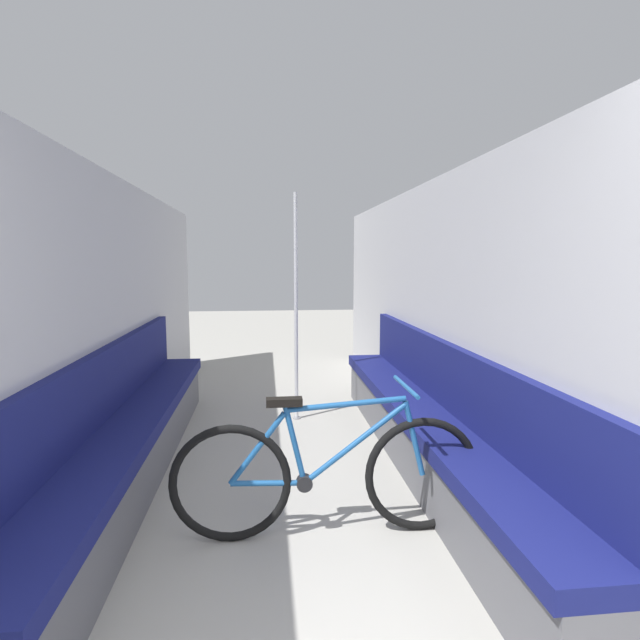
% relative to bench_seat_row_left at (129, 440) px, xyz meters
% --- Properties ---
extents(wall_left, '(0.10, 8.71, 2.24)m').
position_rel_bench_seat_row_left_xyz_m(wall_left, '(-0.24, -0.17, 0.79)').
color(wall_left, '#B2B2B7').
rests_on(wall_left, ground).
extents(wall_right, '(0.10, 8.71, 2.24)m').
position_rel_bench_seat_row_left_xyz_m(wall_right, '(2.39, -0.17, 0.79)').
color(wall_right, '#B2B2B7').
rests_on(wall_right, ground).
extents(bench_seat_row_left, '(0.43, 4.12, 0.97)m').
position_rel_bench_seat_row_left_xyz_m(bench_seat_row_left, '(0.00, 0.00, 0.00)').
color(bench_seat_row_left, '#5B5B60').
rests_on(bench_seat_row_left, ground).
extents(bench_seat_row_right, '(0.43, 4.12, 0.97)m').
position_rel_bench_seat_row_left_xyz_m(bench_seat_row_right, '(2.15, 0.00, 0.00)').
color(bench_seat_row_right, '#5B5B60').
rests_on(bench_seat_row_right, ground).
extents(bicycle, '(1.78, 0.46, 0.88)m').
position_rel_bench_seat_row_left_xyz_m(bicycle, '(1.31, -0.81, 0.04)').
color(bicycle, black).
rests_on(bicycle, ground).
extents(grab_pole_near, '(0.08, 0.08, 2.22)m').
position_rel_bench_seat_row_left_xyz_m(grab_pole_near, '(1.26, 1.34, 0.76)').
color(grab_pole_near, gray).
rests_on(grab_pole_near, ground).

